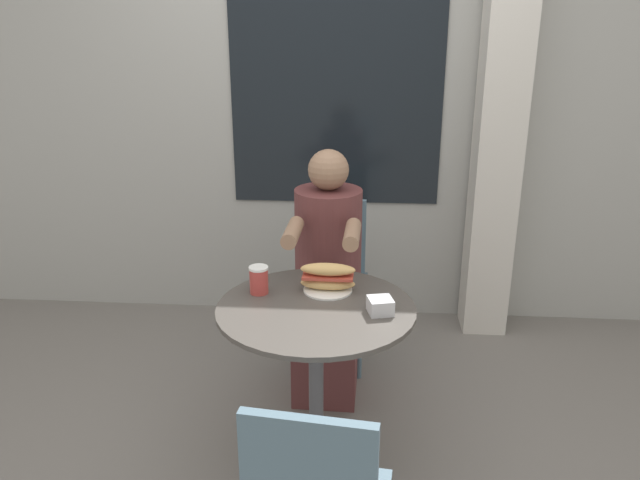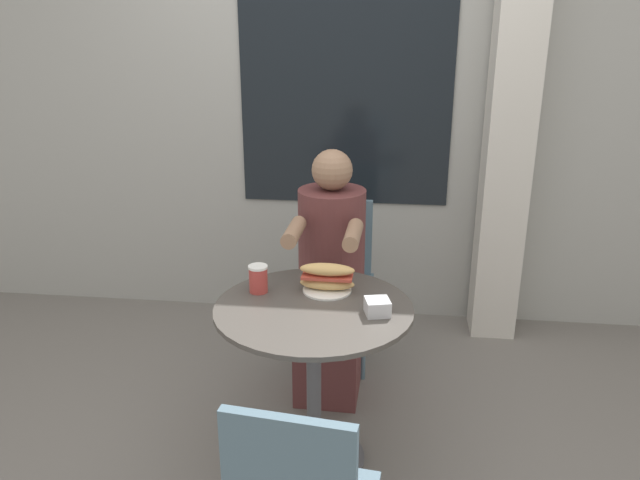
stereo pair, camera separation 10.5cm
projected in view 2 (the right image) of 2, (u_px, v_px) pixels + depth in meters
ground_plane at (314, 458)px, 2.67m from camera, size 8.00×8.00×0.00m
storefront_wall at (346, 87)px, 3.59m from camera, size 8.00×0.09×2.80m
lattice_pillar at (510, 131)px, 3.38m from camera, size 0.25×0.25×2.40m
cafe_table at (314, 349)px, 2.49m from camera, size 0.78×0.78×0.72m
diner_chair at (338, 266)px, 3.35m from camera, size 0.39×0.39×0.87m
seated_diner at (330, 290)px, 3.02m from camera, size 0.33×0.58×1.22m
sandwich_on_plate at (327, 279)px, 2.55m from camera, size 0.23×0.20×0.12m
drink_cup at (258, 279)px, 2.54m from camera, size 0.08×0.08×0.11m
napkin_box at (377, 307)px, 2.36m from camera, size 0.11×0.11×0.06m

